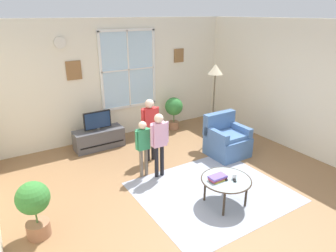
{
  "coord_description": "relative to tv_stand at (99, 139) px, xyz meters",
  "views": [
    {
      "loc": [
        -2.65,
        -3.38,
        2.85
      ],
      "look_at": [
        -0.11,
        0.71,
        1.01
      ],
      "focal_mm": 31.85,
      "sensor_mm": 36.0,
      "label": 1
    }
  ],
  "objects": [
    {
      "name": "remote_near_cup",
      "position": [
        1.06,
        -3.15,
        0.23
      ],
      "size": [
        0.11,
        0.14,
        0.02
      ],
      "primitive_type": "cube",
      "rotation": [
        0.0,
        0.0,
        -0.58
      ],
      "color": "black",
      "rests_on": "coffee_table"
    },
    {
      "name": "book_stack",
      "position": [
        0.84,
        -3.01,
        0.26
      ],
      "size": [
        0.28,
        0.16,
        0.08
      ],
      "color": "gold",
      "rests_on": "coffee_table"
    },
    {
      "name": "person_red_shirt",
      "position": [
        0.69,
        -1.13,
        0.59
      ],
      "size": [
        0.39,
        0.18,
        1.29
      ],
      "color": "black",
      "rests_on": "ground_plane"
    },
    {
      "name": "remote_near_books",
      "position": [
        0.94,
        -3.04,
        0.23
      ],
      "size": [
        0.06,
        0.14,
        0.02
      ],
      "primitive_type": "cube",
      "rotation": [
        0.0,
        0.0,
        0.13
      ],
      "color": "black",
      "rests_on": "coffee_table"
    },
    {
      "name": "television",
      "position": [
        0.0,
        -0.0,
        0.44
      ],
      "size": [
        0.6,
        0.08,
        0.42
      ],
      "color": "#4C4C4C",
      "rests_on": "tv_stand"
    },
    {
      "name": "potted_plant_corner",
      "position": [
        -1.67,
        -2.29,
        0.29
      ],
      "size": [
        0.43,
        0.43,
        0.82
      ],
      "color": "#9E6B4C",
      "rests_on": "ground_plane"
    },
    {
      "name": "person_pink_shirt",
      "position": [
        0.52,
        -1.78,
        0.55
      ],
      "size": [
        0.37,
        0.17,
        1.22
      ],
      "color": "black",
      "rests_on": "ground_plane"
    },
    {
      "name": "back_wall",
      "position": [
        0.75,
        0.54,
        1.17
      ],
      "size": [
        5.74,
        0.17,
        2.75
      ],
      "color": "silver",
      "rests_on": "ground_plane"
    },
    {
      "name": "ground_plane",
      "position": [
        0.74,
        -2.61,
        -0.23
      ],
      "size": [
        6.34,
        6.8,
        0.02
      ],
      "primitive_type": "cube",
      "color": "olive"
    },
    {
      "name": "cup",
      "position": [
        1.08,
        -3.12,
        0.27
      ],
      "size": [
        0.07,
        0.07,
        0.09
      ],
      "primitive_type": "cylinder",
      "color": "white",
      "rests_on": "coffee_table"
    },
    {
      "name": "side_wall_right",
      "position": [
        3.67,
        -2.61,
        1.16
      ],
      "size": [
        0.12,
        6.2,
        2.75
      ],
      "color": "silver",
      "rests_on": "ground_plane"
    },
    {
      "name": "tv_stand",
      "position": [
        0.0,
        0.0,
        0.0
      ],
      "size": [
        1.08,
        0.44,
        0.43
      ],
      "color": "#4C4C51",
      "rests_on": "ground_plane"
    },
    {
      "name": "coffee_table",
      "position": [
        0.97,
        -3.06,
        0.2
      ],
      "size": [
        0.79,
        0.79,
        0.44
      ],
      "color": "#99B2B7",
      "rests_on": "ground_plane"
    },
    {
      "name": "floor_lamp",
      "position": [
        2.39,
        -1.02,
        1.3
      ],
      "size": [
        0.32,
        0.32,
        1.8
      ],
      "color": "black",
      "rests_on": "ground_plane"
    },
    {
      "name": "armchair",
      "position": [
        2.18,
        -1.75,
        0.11
      ],
      "size": [
        0.76,
        0.74,
        0.87
      ],
      "color": "#476B9E",
      "rests_on": "ground_plane"
    },
    {
      "name": "person_green_shirt",
      "position": [
        0.28,
        -1.62,
        0.46
      ],
      "size": [
        0.32,
        0.15,
        1.07
      ],
      "color": "#726656",
      "rests_on": "ground_plane"
    },
    {
      "name": "potted_plant_by_window",
      "position": [
        2.05,
        0.1,
        0.33
      ],
      "size": [
        0.46,
        0.46,
        0.84
      ],
      "color": "#9E6B4C",
      "rests_on": "ground_plane"
    },
    {
      "name": "area_rug",
      "position": [
        1.01,
        -2.71,
        -0.21
      ],
      "size": [
        2.4,
        2.12,
        0.01
      ],
      "primitive_type": "cube",
      "color": "#999EAD",
      "rests_on": "ground_plane"
    }
  ]
}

